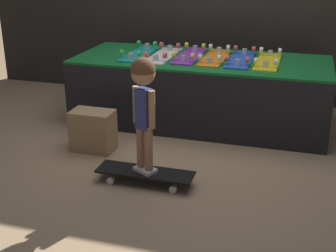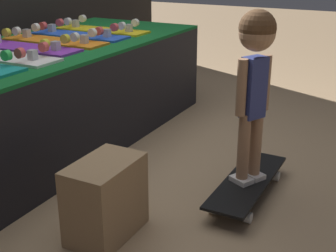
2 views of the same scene
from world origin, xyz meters
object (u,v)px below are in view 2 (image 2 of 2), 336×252
object	(u,v)px
skateboard_orange_on_rack	(55,40)
child	(255,65)
skateboard_blue_on_rack	(79,34)
skateboard_yellow_on_rack	(102,29)
skateboard_purple_on_rack	(25,46)
skateboard_white_on_rack	(1,55)
storage_box	(106,199)
skateboard_on_floor	(247,183)

from	to	relation	value
skateboard_orange_on_rack	child	distance (m)	1.38
skateboard_blue_on_rack	child	world-z (taller)	child
skateboard_yellow_on_rack	skateboard_purple_on_rack	bearing A→B (deg)	178.28
skateboard_white_on_rack	skateboard_yellow_on_rack	distance (m)	0.98
skateboard_yellow_on_rack	storage_box	distance (m)	1.68
skateboard_yellow_on_rack	skateboard_white_on_rack	bearing A→B (deg)	-178.01
skateboard_yellow_on_rack	storage_box	size ratio (longest dim) A/B	1.97
skateboard_purple_on_rack	skateboard_yellow_on_rack	size ratio (longest dim) A/B	1.00
skateboard_blue_on_rack	skateboard_purple_on_rack	bearing A→B (deg)	178.84
skateboard_white_on_rack	storage_box	distance (m)	1.06
skateboard_orange_on_rack	child	xyz separation A→B (m)	(-0.22, -1.37, 0.03)
skateboard_on_floor	skateboard_white_on_rack	bearing A→B (deg)	101.39
skateboard_purple_on_rack	skateboard_orange_on_rack	world-z (taller)	same
child	storage_box	size ratio (longest dim) A/B	2.38
skateboard_orange_on_rack	child	bearing A→B (deg)	-99.23
skateboard_blue_on_rack	child	distance (m)	1.45
skateboard_purple_on_rack	skateboard_on_floor	world-z (taller)	skateboard_purple_on_rack
skateboard_on_floor	child	bearing A→B (deg)	82.87
skateboard_purple_on_rack	skateboard_on_floor	xyz separation A→B (m)	(0.02, -1.38, -0.57)
skateboard_purple_on_rack	child	distance (m)	1.38
storage_box	skateboard_blue_on_rack	bearing A→B (deg)	41.09
skateboard_orange_on_rack	skateboard_on_floor	world-z (taller)	skateboard_orange_on_rack
child	skateboard_yellow_on_rack	bearing A→B (deg)	89.01
skateboard_on_floor	storage_box	size ratio (longest dim) A/B	2.02
skateboard_white_on_rack	child	bearing A→B (deg)	-78.61
skateboard_yellow_on_rack	storage_box	bearing A→B (deg)	-144.96
skateboard_white_on_rack	skateboard_blue_on_rack	distance (m)	0.73
skateboard_purple_on_rack	skateboard_yellow_on_rack	xyz separation A→B (m)	(0.73, -0.02, 0.00)
skateboard_purple_on_rack	skateboard_yellow_on_rack	world-z (taller)	same
skateboard_on_floor	child	distance (m)	0.60
skateboard_white_on_rack	skateboard_yellow_on_rack	size ratio (longest dim) A/B	1.00
skateboard_purple_on_rack	skateboard_blue_on_rack	distance (m)	0.49
skateboard_yellow_on_rack	skateboard_on_floor	size ratio (longest dim) A/B	0.98
skateboard_white_on_rack	child	distance (m)	1.35
skateboard_yellow_on_rack	child	world-z (taller)	child
skateboard_white_on_rack	child	world-z (taller)	child
skateboard_orange_on_rack	child	world-z (taller)	child
skateboard_white_on_rack	skateboard_yellow_on_rack	bearing A→B (deg)	1.99
skateboard_white_on_rack	skateboard_orange_on_rack	bearing A→B (deg)	5.15
skateboard_blue_on_rack	skateboard_on_floor	xyz separation A→B (m)	(-0.47, -1.37, -0.57)
skateboard_orange_on_rack	skateboard_blue_on_rack	distance (m)	0.24
skateboard_purple_on_rack	skateboard_blue_on_rack	world-z (taller)	same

